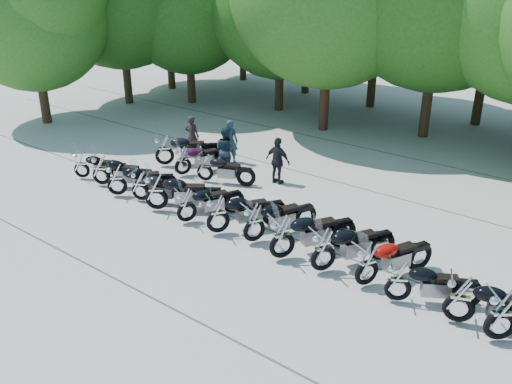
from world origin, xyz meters
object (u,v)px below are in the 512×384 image
Objects in this scene: rider_0 at (192,136)px; motorcycle_9 at (324,249)px; motorcycle_10 at (367,263)px; motorcycle_2 at (117,179)px; motorcycle_14 at (164,149)px; motorcycle_0 at (81,164)px; rider_3 at (230,141)px; motorcycle_6 at (218,213)px; motorcycle_4 at (156,191)px; motorcycle_11 at (399,280)px; motorcycle_16 at (205,166)px; rider_2 at (278,161)px; motorcycle_15 at (183,160)px; rider_1 at (226,150)px; motorcycle_3 at (140,185)px; motorcycle_13 at (502,314)px; motorcycle_7 at (254,222)px; motorcycle_8 at (282,236)px; motorcycle_1 at (101,169)px; motorcycle_12 at (460,298)px; motorcycle_5 at (186,204)px.

motorcycle_9 is at bearing 138.60° from rider_0.
motorcycle_10 is 1.41× the size of rider_0.
motorcycle_14 is (-0.85, 2.97, 0.06)m from motorcycle_2.
rider_3 reaches higher than motorcycle_0.
motorcycle_6 is at bearing 109.49° from rider_3.
motorcycle_4 is 1.16× the size of motorcycle_11.
rider_3 is (-7.12, 4.79, 0.17)m from motorcycle_9.
rider_2 reaches higher than motorcycle_16.
rider_1 reaches higher than motorcycle_15.
motorcycle_10 is (7.23, 0.16, -0.05)m from motorcycle_4.
motorcycle_3 is 1.29× the size of rider_0.
motorcycle_11 is 0.88× the size of motorcycle_13.
motorcycle_7 reaches higher than motorcycle_3.
motorcycle_6 is at bearing -154.88° from motorcycle_16.
motorcycle_4 is 0.98× the size of motorcycle_8.
motorcycle_7 is at bearing 46.90° from motorcycle_13.
motorcycle_1 is at bearing 31.09° from motorcycle_6.
motorcycle_11 is at bearing -152.38° from motorcycle_9.
rider_1 is (0.95, 1.31, 0.23)m from motorcycle_15.
motorcycle_8 reaches higher than motorcycle_3.
motorcycle_7 is at bearing 66.65° from motorcycle_12.
motorcycle_0 is 0.81× the size of motorcycle_4.
motorcycle_7 is at bearing 118.58° from rider_3.
motorcycle_4 is 4.03m from motorcycle_14.
motorcycle_12 is (8.15, 0.09, 0.05)m from motorcycle_5.
motorcycle_16 is at bearing 7.21° from motorcycle_9.
motorcycle_13 is 1.17× the size of motorcycle_16.
motorcycle_14 reaches higher than motorcycle_7.
motorcycle_1 is 2.75m from motorcycle_14.
motorcycle_1 is (1.11, 0.01, 0.07)m from motorcycle_0.
motorcycle_9 is 6.03m from rider_2.
motorcycle_4 is 1.02× the size of motorcycle_13.
motorcycle_10 is at bearing -146.32° from motorcycle_9.
motorcycle_10 is at bearing 49.47° from motorcycle_11.
motorcycle_10 is 1.11× the size of motorcycle_16.
motorcycle_7 is 0.93× the size of motorcycle_8.
motorcycle_9 is at bearing 136.99° from rider_2.
motorcycle_0 is 1.19× the size of rider_2.
motorcycle_12 is at bearing -150.86° from motorcycle_9.
motorcycle_12 reaches higher than motorcycle_11.
motorcycle_2 is 0.93× the size of motorcycle_13.
motorcycle_2 is at bearing 24.09° from motorcycle_5.
rider_2 is 2.82m from rider_3.
motorcycle_3 is 3.30m from motorcycle_14.
motorcycle_13 reaches higher than motorcycle_6.
motorcycle_5 is 0.92× the size of motorcycle_12.
motorcycle_10 is at bearing 133.13° from rider_3.
rider_0 reaches higher than motorcycle_3.
motorcycle_10 reaches higher than motorcycle_3.
motorcycle_7 is 5.79m from motorcycle_12.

